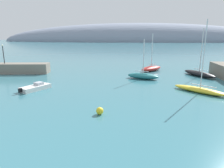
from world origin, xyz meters
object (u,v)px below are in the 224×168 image
sailboat_red_mid_mooring (151,68)px  motorboat_white_foreground (35,87)px  sailboat_yellow_end_of_line (200,89)px  sailboat_black_outer_mooring (199,73)px  harbor_lamp_post (3,52)px  sailboat_teal_near_shore (143,76)px  mooring_buoy_yellow (100,111)px

sailboat_red_mid_mooring → motorboat_white_foreground: (-18.52, -18.23, -0.24)m
sailboat_yellow_end_of_line → motorboat_white_foreground: bearing=43.1°
sailboat_black_outer_mooring → sailboat_yellow_end_of_line: bearing=136.8°
sailboat_black_outer_mooring → harbor_lamp_post: (-39.87, -1.36, 4.00)m
sailboat_black_outer_mooring → motorboat_white_foreground: size_ratio=1.92×
sailboat_teal_near_shore → motorboat_white_foreground: bearing=-131.8°
sailboat_yellow_end_of_line → mooring_buoy_yellow: 15.98m
sailboat_yellow_end_of_line → mooring_buoy_yellow: sailboat_yellow_end_of_line is taller
harbor_lamp_post → sailboat_yellow_end_of_line: bearing=-16.6°
sailboat_red_mid_mooring → motorboat_white_foreground: sailboat_red_mid_mooring is taller
harbor_lamp_post → mooring_buoy_yellow: bearing=-40.9°
sailboat_red_mid_mooring → sailboat_black_outer_mooring: 10.26m
sailboat_black_outer_mooring → mooring_buoy_yellow: (-16.41, -21.68, -0.17)m
motorboat_white_foreground → sailboat_black_outer_mooring: bearing=-36.7°
sailboat_black_outer_mooring → mooring_buoy_yellow: 27.19m
sailboat_red_mid_mooring → motorboat_white_foreground: 25.99m
mooring_buoy_yellow → sailboat_red_mid_mooring: bearing=74.4°
sailboat_red_mid_mooring → harbor_lamp_post: 31.80m
sailboat_teal_near_shore → sailboat_yellow_end_of_line: size_ratio=0.72×
mooring_buoy_yellow → sailboat_teal_near_shore: bearing=73.9°
sailboat_teal_near_shore → motorboat_white_foreground: size_ratio=1.49×
motorboat_white_foreground → mooring_buoy_yellow: (11.06, -8.46, 0.02)m
sailboat_red_mid_mooring → sailboat_black_outer_mooring: size_ratio=0.89×
sailboat_black_outer_mooring → sailboat_teal_near_shore: bearing=81.2°
sailboat_black_outer_mooring → motorboat_white_foreground: bearing=88.7°
sailboat_red_mid_mooring → sailboat_yellow_end_of_line: bearing=58.7°
sailboat_red_mid_mooring → sailboat_yellow_end_of_line: sailboat_yellow_end_of_line is taller
sailboat_yellow_end_of_line → harbor_lamp_post: size_ratio=2.54×
motorboat_white_foreground → mooring_buoy_yellow: bearing=-99.8°
motorboat_white_foreground → sailboat_red_mid_mooring: bearing=-17.8°
sailboat_red_mid_mooring → harbor_lamp_post: size_ratio=2.09×
motorboat_white_foreground → sailboat_teal_near_shore: bearing=-32.0°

